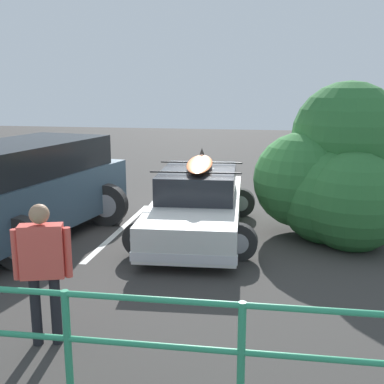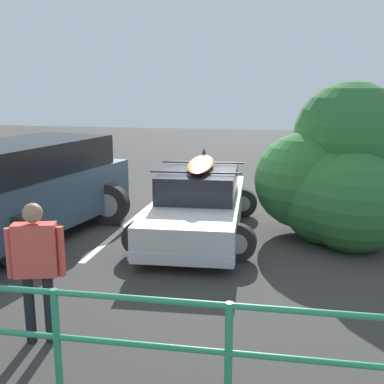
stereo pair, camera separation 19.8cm
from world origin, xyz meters
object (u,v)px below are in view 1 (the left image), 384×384
at_px(bush_near_left, 342,167).
at_px(person_bystander, 43,262).
at_px(sedan_car, 198,203).
at_px(suv_car, 24,189).

bearing_deg(bush_near_left, person_bystander, 52.80).
xyz_separation_m(sedan_car, bush_near_left, (-2.66, -0.45, 0.72)).
xyz_separation_m(suv_car, person_bystander, (-2.12, 3.45, 0.01)).
bearing_deg(suv_car, sedan_car, -164.22).
bearing_deg(suv_car, person_bystander, 121.59).
distance_m(sedan_car, bush_near_left, 2.80).
height_order(person_bystander, bush_near_left, bush_near_left).
height_order(sedan_car, bush_near_left, bush_near_left).
bearing_deg(bush_near_left, sedan_car, 9.63).
bearing_deg(suv_car, bush_near_left, -167.04).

